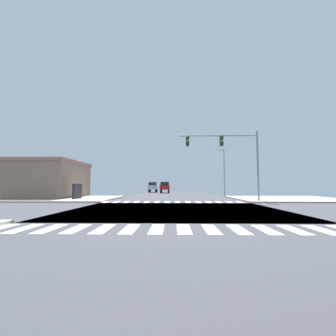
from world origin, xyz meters
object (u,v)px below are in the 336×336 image
object	(u,v)px
traffic_signal_mast	(227,149)
bank_building	(33,179)
pickup_nearside_1	(153,187)
street_lamp	(222,168)
pickup_leading_2	(165,187)

from	to	relation	value
traffic_signal_mast	bank_building	distance (m)	24.53
bank_building	pickup_nearside_1	world-z (taller)	bank_building
street_lamp	traffic_signal_mast	bearing A→B (deg)	-99.53
pickup_leading_2	street_lamp	bearing A→B (deg)	124.03
pickup_nearside_1	pickup_leading_2	xyz separation A→B (m)	(3.00, -5.01, 0.00)
bank_building	pickup_nearside_1	size ratio (longest dim) A/B	2.62
street_lamp	pickup_leading_2	size ratio (longest dim) A/B	1.41
street_lamp	bank_building	xyz separation A→B (m)	(-25.72, -6.92, -2.00)
pickup_nearside_1	pickup_leading_2	bearing A→B (deg)	120.90
street_lamp	pickup_nearside_1	xyz separation A→B (m)	(-12.48, 19.05, -3.08)
bank_building	pickup_leading_2	distance (m)	26.54
street_lamp	bank_building	distance (m)	26.71
pickup_nearside_1	pickup_leading_2	size ratio (longest dim) A/B	1.00
traffic_signal_mast	pickup_leading_2	size ratio (longest dim) A/B	1.57
pickup_nearside_1	pickup_leading_2	world-z (taller)	same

